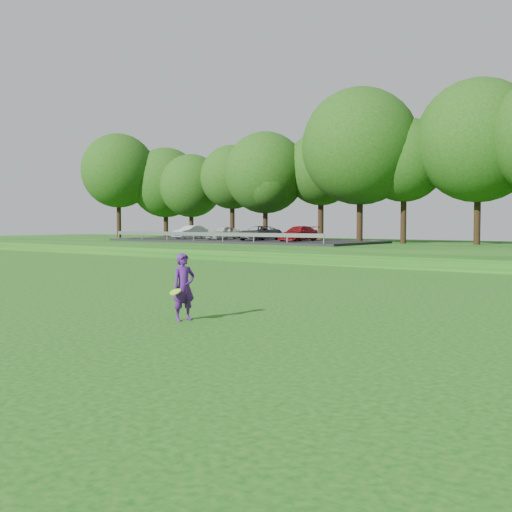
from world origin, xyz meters
The scene contains 4 objects.
ground centered at (0.00, 0.00, 0.00)m, with size 140.00×140.00×0.00m, color #10480D.
walking_path centered at (0.00, 20.00, 0.02)m, with size 130.00×1.60×0.04m, color gray.
parking_lot centered at (-23.65, 32.80, 1.01)m, with size 24.00×9.00×1.38m.
woman centered at (0.60, 0.86, 0.78)m, with size 0.51×0.79×1.56m.
Camera 1 is at (10.99, -9.75, 2.27)m, focal length 45.00 mm.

